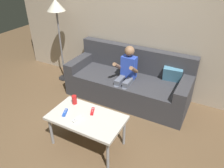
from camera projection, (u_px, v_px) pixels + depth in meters
ground_plane at (80, 147)px, 2.88m from camera, size 10.11×10.11×0.00m
wall_back at (137, 21)px, 3.59m from camera, size 5.06×0.05×2.50m
couch at (129, 82)px, 3.75m from camera, size 2.06×0.80×0.85m
person_seated_on_couch at (126, 73)px, 3.46m from camera, size 0.34×0.41×0.99m
coffee_table at (87, 119)px, 2.72m from camera, size 0.94×0.54×0.46m
game_remote_white_near_edge at (77, 119)px, 2.64m from camera, size 0.06×0.14×0.03m
game_remote_red_center at (92, 111)px, 2.77m from camera, size 0.09×0.14×0.03m
game_remote_blue_far_corner at (65, 113)px, 2.75m from camera, size 0.09×0.14×0.03m
soda_can at (74, 100)px, 2.91m from camera, size 0.07×0.07×0.12m
floor_lamp at (56, 12)px, 3.80m from camera, size 0.32×0.32×1.55m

